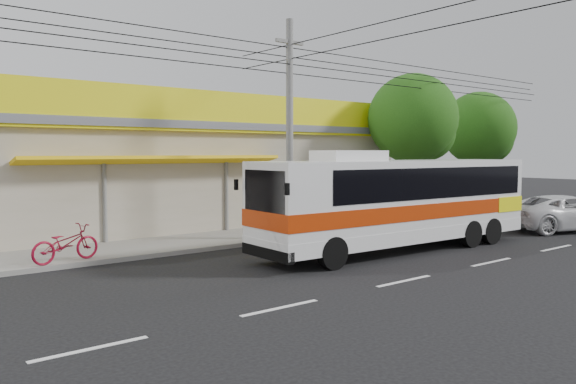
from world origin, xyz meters
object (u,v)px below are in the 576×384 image
object	(u,v)px
motorbike_red	(65,244)
white_car	(567,213)
coach_bus	(403,197)
tree_near	(416,122)
tree_far	(481,131)
utility_pole	(290,59)

from	to	relation	value
motorbike_red	white_car	distance (m)	19.67
motorbike_red	white_car	world-z (taller)	white_car
white_car	coach_bus	bearing A→B (deg)	106.62
coach_bus	tree_near	world-z (taller)	tree_near
coach_bus	motorbike_red	distance (m)	10.66
coach_bus	motorbike_red	bearing A→B (deg)	159.20
tree_far	utility_pole	bearing A→B (deg)	-173.47
white_car	tree_far	size ratio (longest dim) A/B	0.81
motorbike_red	white_car	bearing A→B (deg)	-118.36
utility_pole	tree_far	distance (m)	15.02
white_car	utility_pole	world-z (taller)	utility_pole
motorbike_red	tree_near	xyz separation A→B (m)	(16.53, 0.80, 4.07)
utility_pole	tree_near	size ratio (longest dim) A/B	4.84
tree_far	white_car	bearing A→B (deg)	-119.31
coach_bus	tree_far	xyz separation A→B (m)	(12.82, 5.33, 2.68)
utility_pole	tree_near	distance (m)	9.00
coach_bus	motorbike_red	size ratio (longest dim) A/B	5.41
motorbike_red	white_car	xyz separation A→B (m)	(18.93, -5.32, 0.07)
tree_far	coach_bus	bearing A→B (deg)	-157.45
motorbike_red	tree_far	world-z (taller)	tree_far
coach_bus	tree_near	distance (m)	8.88
tree_far	motorbike_red	bearing A→B (deg)	-176.98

